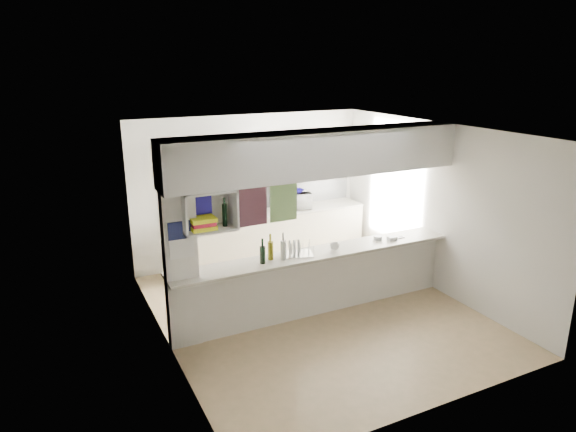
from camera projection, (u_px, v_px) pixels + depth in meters
floor at (315, 312)px, 7.37m from camera, size 4.80×4.80×0.00m
ceiling at (319, 130)px, 6.61m from camera, size 4.80×4.80×0.00m
wall_back at (250, 189)px, 9.05m from camera, size 4.20×0.00×4.20m
wall_left at (163, 250)px, 6.10m from camera, size 0.00×4.80×4.80m
wall_right at (436, 208)px, 7.88m from camera, size 0.00×4.80×4.80m
servery_partition at (306, 202)px, 6.81m from camera, size 4.20×0.50×2.60m
cubby_shelf at (206, 213)px, 6.15m from camera, size 0.65×0.35×0.50m
kitchen_run at (265, 217)px, 9.03m from camera, size 3.60×0.63×2.24m
microwave at (295, 200)px, 9.18m from camera, size 0.62×0.49×0.30m
bowl at (297, 191)px, 9.10m from camera, size 0.24×0.24×0.06m
dish_rack at (297, 249)px, 6.99m from camera, size 0.48×0.42×0.22m
cup at (335, 246)px, 7.14m from camera, size 0.16×0.16×0.10m
wine_bottles at (273, 251)px, 6.76m from camera, size 0.38×0.16×0.37m
plastic_tubs at (384, 238)px, 7.58m from camera, size 0.48×0.21×0.06m
utensil_jar at (250, 210)px, 8.88m from camera, size 0.09×0.09×0.12m
knife_block at (242, 209)px, 8.83m from camera, size 0.11×0.09×0.21m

